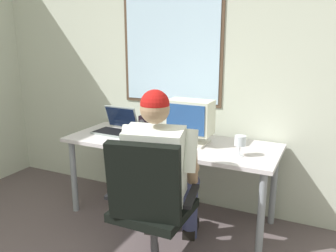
% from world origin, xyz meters
% --- Properties ---
extents(wall_rear, '(4.54, 0.08, 2.51)m').
position_xyz_m(wall_rear, '(-0.01, 2.51, 1.27)').
color(wall_rear, beige).
rests_on(wall_rear, ground).
extents(desk, '(1.82, 0.68, 0.71)m').
position_xyz_m(desk, '(-0.10, 2.11, 0.64)').
color(desk, gray).
rests_on(desk, ground).
extents(office_chair, '(0.62, 0.60, 0.99)m').
position_xyz_m(office_chair, '(0.13, 1.29, 0.57)').
color(office_chair, black).
rests_on(office_chair, ground).
extents(person_seated, '(0.59, 0.81, 1.26)m').
position_xyz_m(person_seated, '(0.09, 1.54, 0.66)').
color(person_seated, '#3C416A').
rests_on(person_seated, ground).
extents(crt_monitor, '(0.37, 0.24, 0.37)m').
position_xyz_m(crt_monitor, '(0.07, 2.12, 0.93)').
color(crt_monitor, beige).
rests_on(crt_monitor, desk).
extents(laptop, '(0.35, 0.32, 0.23)m').
position_xyz_m(laptop, '(-0.69, 2.18, 0.77)').
color(laptop, gray).
rests_on(laptop, desk).
extents(wine_glass, '(0.09, 0.09, 0.16)m').
position_xyz_m(wine_glass, '(0.53, 1.98, 0.83)').
color(wine_glass, silver).
rests_on(wine_glass, desk).
extents(desk_speaker, '(0.09, 0.08, 0.16)m').
position_xyz_m(desk_speaker, '(-0.43, 2.24, 0.79)').
color(desk_speaker, black).
rests_on(desk_speaker, desk).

